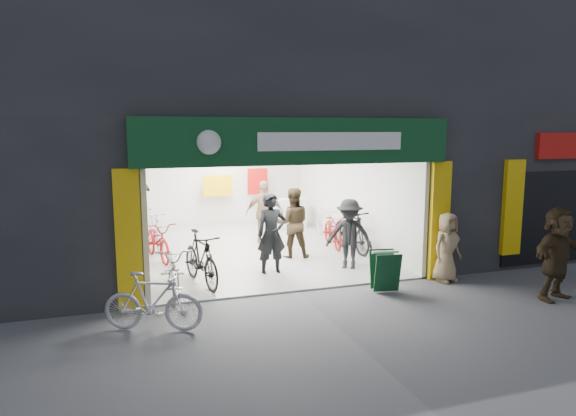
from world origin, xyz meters
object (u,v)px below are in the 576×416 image
bike_right_front (351,230)px  parked_bike (153,301)px  sandwich_board (385,270)px  pedestrian_near (447,247)px  bike_left_front (174,270)px

bike_right_front → parked_bike: (-5.43, -3.94, -0.10)m
parked_bike → sandwich_board: size_ratio=2.02×
pedestrian_near → sandwich_board: size_ratio=1.86×
bike_left_front → pedestrian_near: pedestrian_near is taller
bike_left_front → parked_bike: 1.82m
pedestrian_near → bike_right_front: bearing=88.8°
sandwich_board → bike_left_front: bearing=175.3°
bike_right_front → sandwich_board: size_ratio=2.44×
bike_right_front → pedestrian_near: size_ratio=1.32×
bike_right_front → sandwich_board: (-0.80, -3.30, -0.15)m
bike_left_front → sandwich_board: size_ratio=2.42×
pedestrian_near → sandwich_board: bearing=171.4°
bike_right_front → parked_bike: bearing=-146.2°
bike_right_front → parked_bike: 6.71m
bike_left_front → sandwich_board: 4.26m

